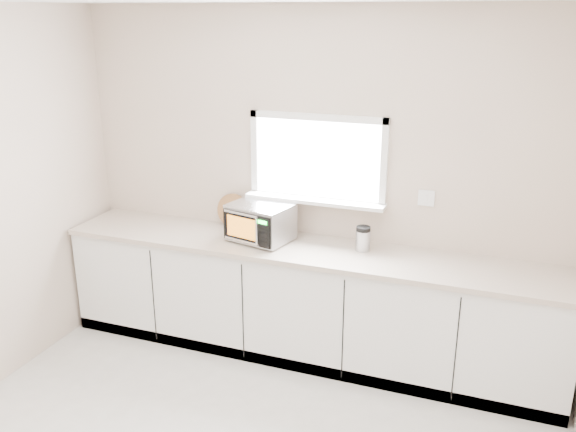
% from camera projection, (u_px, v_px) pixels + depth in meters
% --- Properties ---
extents(back_wall, '(4.00, 0.17, 2.70)m').
position_uv_depth(back_wall, '(318.00, 182.00, 4.80)').
color(back_wall, beige).
rests_on(back_wall, ground).
extents(cabinets, '(3.92, 0.60, 0.88)m').
position_uv_depth(cabinets, '(304.00, 303.00, 4.83)').
color(cabinets, white).
rests_on(cabinets, ground).
extents(countertop, '(3.92, 0.64, 0.04)m').
position_uv_depth(countertop, '(305.00, 250.00, 4.67)').
color(countertop, beige).
rests_on(countertop, cabinets).
extents(microwave, '(0.53, 0.46, 0.30)m').
position_uv_depth(microwave, '(260.00, 222.00, 4.76)').
color(microwave, black).
rests_on(microwave, countertop).
extents(knife_block, '(0.13, 0.21, 0.28)m').
position_uv_depth(knife_block, '(266.00, 224.00, 4.82)').
color(knife_block, '#422B17').
rests_on(knife_block, countertop).
extents(cutting_board, '(0.28, 0.07, 0.28)m').
position_uv_depth(cutting_board, '(233.00, 210.00, 5.08)').
color(cutting_board, '#AB7B42').
rests_on(cutting_board, countertop).
extents(coffee_grinder, '(0.13, 0.13, 0.19)m').
position_uv_depth(coffee_grinder, '(363.00, 238.00, 4.58)').
color(coffee_grinder, '#B4B7BC').
rests_on(coffee_grinder, countertop).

